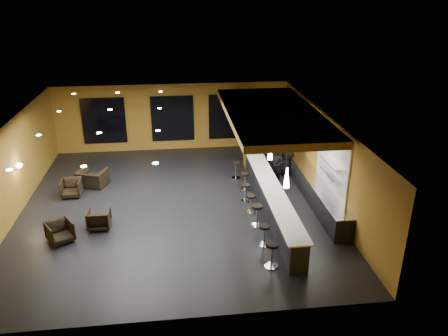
{
  "coord_description": "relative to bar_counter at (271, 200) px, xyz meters",
  "views": [
    {
      "loc": [
        0.08,
        -15.66,
        8.2
      ],
      "look_at": [
        2.0,
        0.5,
        1.3
      ],
      "focal_mm": 35.0,
      "sensor_mm": 36.0,
      "label": 1
    }
  ],
  "objects": [
    {
      "name": "bar_stool_5",
      "position": [
        -0.66,
        2.12,
        -0.03
      ],
      "size": [
        0.38,
        0.38,
        0.74
      ],
      "rotation": [
        0.0,
        0.0,
        0.3
      ],
      "color": "silver",
      "rests_on": "floor"
    },
    {
      "name": "bar_stool_3",
      "position": [
        -0.78,
        0.04,
        -0.03
      ],
      "size": [
        0.37,
        0.37,
        0.74
      ],
      "rotation": [
        0.0,
        0.0,
        0.2
      ],
      "color": "silver",
      "rests_on": "floor"
    },
    {
      "name": "staff_c",
      "position": [
        1.47,
        3.43,
        0.43
      ],
      "size": [
        1.07,
        0.9,
        1.87
      ],
      "primitive_type": "imported",
      "rotation": [
        0.0,
        0.0,
        0.39
      ],
      "color": "black",
      "rests_on": "floor"
    },
    {
      "name": "bar_counter",
      "position": [
        0.0,
        0.0,
        0.0
      ],
      "size": [
        0.6,
        8.0,
        1.0
      ],
      "primitive_type": "cube",
      "color": "black",
      "rests_on": "floor"
    },
    {
      "name": "pendant_2",
      "position": [
        0.0,
        3.0,
        1.85
      ],
      "size": [
        0.2,
        0.2,
        0.7
      ],
      "primitive_type": "cone",
      "color": "white",
      "rests_on": "wood_soffit"
    },
    {
      "name": "wall_front",
      "position": [
        -3.65,
        -5.55,
        1.25
      ],
      "size": [
        12.0,
        0.1,
        3.5
      ],
      "primitive_type": "cube",
      "color": "#A67625",
      "rests_on": "floor"
    },
    {
      "name": "bar_stool_2",
      "position": [
        -0.74,
        -1.0,
        0.04
      ],
      "size": [
        0.43,
        0.43,
        0.85
      ],
      "rotation": [
        0.0,
        0.0,
        0.32
      ],
      "color": "silver",
      "rests_on": "floor"
    },
    {
      "name": "wall_shelf_upper",
      "position": [
        2.17,
        -0.2,
        1.55
      ],
      "size": [
        0.3,
        1.5,
        0.03
      ],
      "primitive_type": "cube",
      "color": "silver",
      "rests_on": "wall_right"
    },
    {
      "name": "column",
      "position": [
        0.0,
        4.6,
        1.25
      ],
      "size": [
        0.6,
        0.6,
        3.5
      ],
      "primitive_type": "cube",
      "color": "olive",
      "rests_on": "floor"
    },
    {
      "name": "wood_soffit",
      "position": [
        0.35,
        2.0,
        2.86
      ],
      "size": [
        3.6,
        8.0,
        0.28
      ],
      "primitive_type": "cube",
      "color": "#AA7931",
      "rests_on": "ceiling"
    },
    {
      "name": "wall_back",
      "position": [
        -3.65,
        7.55,
        1.25
      ],
      "size": [
        12.0,
        0.1,
        3.5
      ],
      "primitive_type": "cube",
      "color": "#A67625",
      "rests_on": "floor"
    },
    {
      "name": "prep_top",
      "position": [
        2.0,
        0.5,
        0.39
      ],
      "size": [
        0.72,
        6.0,
        0.03
      ],
      "primitive_type": "cube",
      "color": "silver",
      "rests_on": "prep_counter"
    },
    {
      "name": "bar_top",
      "position": [
        0.0,
        0.0,
        0.52
      ],
      "size": [
        0.78,
        8.1,
        0.05
      ],
      "primitive_type": "cube",
      "color": "silver",
      "rests_on": "bar_counter"
    },
    {
      "name": "armchair_b",
      "position": [
        -6.43,
        -0.44,
        -0.13
      ],
      "size": [
        0.79,
        0.81,
        0.74
      ],
      "primitive_type": "imported",
      "rotation": [
        0.0,
        0.0,
        3.14
      ],
      "color": "black",
      "rests_on": "floor"
    },
    {
      "name": "window_left",
      "position": [
        -7.15,
        7.44,
        1.2
      ],
      "size": [
        2.2,
        0.06,
        2.4
      ],
      "primitive_type": "cube",
      "color": "black",
      "rests_on": "wall_back"
    },
    {
      "name": "floor",
      "position": [
        -3.65,
        1.0,
        -0.55
      ],
      "size": [
        12.0,
        13.0,
        0.1
      ],
      "primitive_type": "cube",
      "color": "black",
      "rests_on": "ground"
    },
    {
      "name": "bar_stool_6",
      "position": [
        -0.89,
        3.31,
        -0.0
      ],
      "size": [
        0.4,
        0.4,
        0.78
      ],
      "rotation": [
        0.0,
        0.0,
        0.02
      ],
      "color": "silver",
      "rests_on": "floor"
    },
    {
      "name": "ceiling",
      "position": [
        -3.65,
        1.0,
        3.05
      ],
      "size": [
        12.0,
        13.0,
        0.1
      ],
      "primitive_type": "cube",
      "color": "black"
    },
    {
      "name": "armchair_d",
      "position": [
        -7.23,
        3.21,
        -0.12
      ],
      "size": [
        1.43,
        1.34,
        0.76
      ],
      "primitive_type": "imported",
      "rotation": [
        0.0,
        0.0,
        2.82
      ],
      "color": "black",
      "rests_on": "floor"
    },
    {
      "name": "window_right",
      "position": [
        -0.65,
        7.44,
        1.2
      ],
      "size": [
        2.2,
        0.06,
        2.4
      ],
      "primitive_type": "cube",
      "color": "black",
      "rests_on": "wall_back"
    },
    {
      "name": "wall_sconce",
      "position": [
        -9.53,
        1.5,
        1.3
      ],
      "size": [
        0.22,
        0.22,
        0.22
      ],
      "primitive_type": "sphere",
      "color": "#FFE5B2",
      "rests_on": "wall_left"
    },
    {
      "name": "armchair_a",
      "position": [
        -7.63,
        -1.22,
        -0.13
      ],
      "size": [
        1.11,
        1.11,
        0.74
      ],
      "primitive_type": "imported",
      "rotation": [
        0.0,
        0.0,
        0.57
      ],
      "color": "black",
      "rests_on": "floor"
    },
    {
      "name": "bar_stool_1",
      "position": [
        -0.74,
        -2.27,
        -0.02
      ],
      "size": [
        0.38,
        0.38,
        0.75
      ],
      "rotation": [
        0.0,
        0.0,
        -0.34
      ],
      "color": "silver",
      "rests_on": "floor"
    },
    {
      "name": "wall_shelf_lower",
      "position": [
        2.17,
        -0.2,
        1.1
      ],
      "size": [
        0.3,
        1.5,
        0.03
      ],
      "primitive_type": "cube",
      "color": "silver",
      "rests_on": "wall_right"
    },
    {
      "name": "pendant_1",
      "position": [
        0.0,
        0.5,
        1.85
      ],
      "size": [
        0.2,
        0.2,
        0.7
      ],
      "primitive_type": "cone",
      "color": "white",
      "rests_on": "wood_soffit"
    },
    {
      "name": "bar_stool_0",
      "position": [
        -0.75,
        -3.51,
        0.04
      ],
      "size": [
        0.43,
        0.43,
        0.85
      ],
      "rotation": [
        0.0,
        0.0,
        -0.21
      ],
      "color": "silver",
      "rests_on": "floor"
    },
    {
      "name": "wall_right",
      "position": [
        2.4,
        1.0,
        1.25
      ],
      "size": [
        0.1,
        13.0,
        3.5
      ],
      "primitive_type": "cube",
      "color": "#A67625",
      "rests_on": "floor"
    },
    {
      "name": "armchair_c",
      "position": [
        -7.95,
        2.31,
        -0.13
      ],
      "size": [
        0.8,
        0.82,
        0.74
      ],
      "primitive_type": "imported",
      "rotation": [
        0.0,
        0.0,
        0.01
      ],
      "color": "black",
      "rests_on": "floor"
    },
    {
      "name": "bar_stool_4",
      "position": [
        -0.82,
        1.02,
        -0.03
      ],
      "size": [
        0.38,
        0.38,
        0.74
      ],
      "rotation": [
        0.0,
        0.0,
        -0.43
      ],
      "color": "silver",
      "rests_on": "floor"
    },
    {
      "name": "prep_counter",
      "position": [
        2.0,
        0.5,
        -0.07
      ],
      "size": [
        0.7,
        6.0,
        0.86
      ],
      "primitive_type": "cube",
      "color": "black",
      "rests_on": "floor"
    },
    {
      "name": "staff_a",
      "position": [
        0.72,
        2.43,
        0.35
      ],
      "size": [
        0.73,
        0.63,
        1.7
      ],
      "primitive_type": "imported",
      "rotation": [
        0.0,
        0.0,
        -0.42
      ],
      "color": "black",
      "rests_on": "floor"
    },
    {
      "name": "pendant_0",
      "position": [
        0.0,
        -2.0,
        1.85
      ],
      "size": [
        0.2,
        0.2,
        0.7
      ],
      "primitive_type": "cone",
      "color": "white",
      "rests_on": "wood_soffit"
    },
    {
      "name": "window_center",
      "position": [
        -3.65,
        7.44,
        1.2
      ],
      "size": [
        2.2,
        0.06,
        2.4
      ],
      "primitive_type": "cube",
      "color": "black",
      "rests_on": "wall_back"
    },
    {
      "name": "staff_b",
      "position": [
        0.82,
        3.63,
        0.36
      ],
      "size": [
        0.97,
        0.83,
        1.71
      ],
      "primitive_type": "imported",
      "rotation": [
        0.0,
        0.0,
        0.25
      ],
      "color": "black",
      "rests_on": "floor"
    },
    {
      "name": "wall_left",
      "position": [
        -9.7,
        1.0,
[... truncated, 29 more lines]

